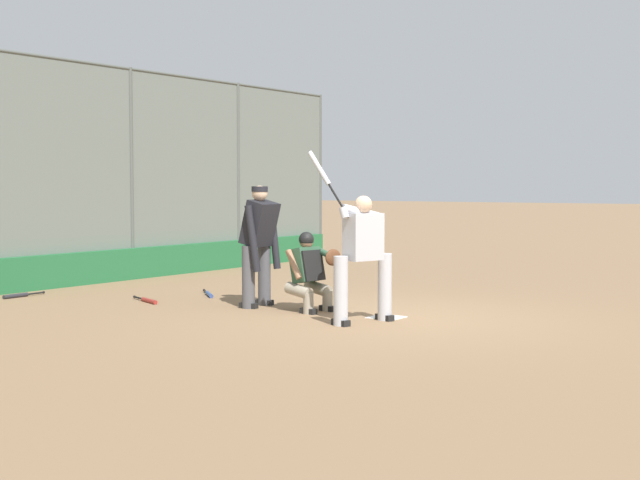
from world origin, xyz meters
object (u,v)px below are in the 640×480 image
object	(u,v)px
spare_bat_third_base_side	(209,294)
baseball_loose	(294,292)
umpire_home	(259,242)
spare_bat_by_padding	(147,300)
catcher_behind_plate	(310,270)
batter_at_plate	(362,254)
spare_bat_near_backstop	(19,295)

from	to	relation	value
spare_bat_third_base_side	baseball_loose	size ratio (longest dim) A/B	9.68
umpire_home	spare_bat_by_padding	world-z (taller)	umpire_home
catcher_behind_plate	batter_at_plate	bearing A→B (deg)	76.94
batter_at_plate	spare_bat_near_backstop	xyz separation A→B (m)	(0.96, -6.04, -0.89)
spare_bat_third_base_side	baseball_loose	world-z (taller)	baseball_loose
umpire_home	catcher_behind_plate	bearing A→B (deg)	87.36
batter_at_plate	umpire_home	world-z (taller)	batter_at_plate
spare_bat_near_backstop	umpire_home	bearing A→B (deg)	107.85
spare_bat_by_padding	spare_bat_near_backstop	bearing A→B (deg)	-139.41
catcher_behind_plate	spare_bat_near_backstop	distance (m)	5.08
umpire_home	spare_bat_third_base_side	distance (m)	1.88
batter_at_plate	baseball_loose	bearing A→B (deg)	-109.00
spare_bat_near_backstop	spare_bat_by_padding	size ratio (longest dim) A/B	0.98
catcher_behind_plate	baseball_loose	size ratio (longest dim) A/B	15.61
spare_bat_by_padding	baseball_loose	size ratio (longest dim) A/B	11.21
catcher_behind_plate	spare_bat_near_backstop	bearing A→B (deg)	-64.72
umpire_home	spare_bat_third_base_side	world-z (taller)	umpire_home
baseball_loose	catcher_behind_plate	bearing A→B (deg)	43.47
umpire_home	spare_bat_near_backstop	world-z (taller)	umpire_home
spare_bat_near_backstop	spare_bat_third_base_side	world-z (taller)	same
batter_at_plate	spare_bat_near_backstop	distance (m)	6.18
umpire_home	baseball_loose	size ratio (longest dim) A/B	24.65
catcher_behind_plate	baseball_loose	xyz separation A→B (m)	(-1.47, -1.39, -0.56)
catcher_behind_plate	umpire_home	size ratio (longest dim) A/B	0.63
catcher_behind_plate	spare_bat_near_backstop	size ratio (longest dim) A/B	1.42
baseball_loose	spare_bat_near_backstop	bearing A→B (deg)	-49.81
spare_bat_third_base_side	baseball_loose	distance (m)	1.43
catcher_behind_plate	spare_bat_by_padding	bearing A→B (deg)	-67.27
spare_bat_by_padding	umpire_home	bearing A→B (deg)	40.56
catcher_behind_plate	umpire_home	bearing A→B (deg)	-78.52
baseball_loose	spare_bat_by_padding	bearing A→B (deg)	-30.76
catcher_behind_plate	spare_bat_by_padding	size ratio (longest dim) A/B	1.39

